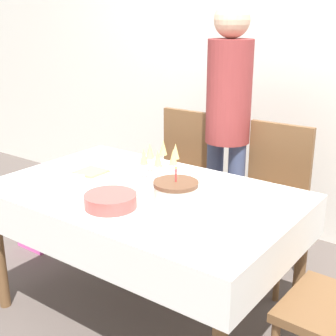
{
  "coord_description": "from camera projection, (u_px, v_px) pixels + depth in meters",
  "views": [
    {
      "loc": [
        1.4,
        -1.71,
        1.58
      ],
      "look_at": [
        0.1,
        0.07,
        0.85
      ],
      "focal_mm": 50.0,
      "sensor_mm": 36.0,
      "label": 1
    }
  ],
  "objects": [
    {
      "name": "fork_pile",
      "position": [
        69.0,
        176.0,
        2.54
      ],
      "size": [
        0.18,
        0.08,
        0.02
      ],
      "color": "silver",
      "rests_on": "dining_table"
    },
    {
      "name": "person_standing",
      "position": [
        228.0,
        111.0,
        2.92
      ],
      "size": [
        0.28,
        0.28,
        1.65
      ],
      "color": "#3F4C72",
      "rests_on": "ground_plane"
    },
    {
      "name": "dining_table",
      "position": [
        144.0,
        209.0,
        2.39
      ],
      "size": [
        1.54,
        0.97,
        0.73
      ],
      "color": "white",
      "rests_on": "ground_plane"
    },
    {
      "name": "plate_stack_main",
      "position": [
        111.0,
        201.0,
        2.15
      ],
      "size": [
        0.24,
        0.24,
        0.06
      ],
      "color": "#CC4C47",
      "rests_on": "dining_table"
    },
    {
      "name": "napkin_pile",
      "position": [
        91.0,
        172.0,
        2.62
      ],
      "size": [
        0.15,
        0.15,
        0.01
      ],
      "color": "#E0D166",
      "rests_on": "dining_table"
    },
    {
      "name": "cake_knife",
      "position": [
        161.0,
        222.0,
        2.0
      ],
      "size": [
        0.3,
        0.06,
        0.0
      ],
      "color": "silver",
      "rests_on": "dining_table"
    },
    {
      "name": "wall_back",
      "position": [
        274.0,
        48.0,
        3.3
      ],
      "size": [
        8.0,
        0.05,
        2.7
      ],
      "color": "silver",
      "rests_on": "ground_plane"
    },
    {
      "name": "dining_chair_far_left",
      "position": [
        180.0,
        175.0,
        3.23
      ],
      "size": [
        0.43,
        0.43,
        0.95
      ],
      "color": "brown",
      "rests_on": "ground_plane"
    },
    {
      "name": "champagne_tray",
      "position": [
        161.0,
        163.0,
        2.52
      ],
      "size": [
        0.33,
        0.33,
        0.18
      ],
      "color": "silver",
      "rests_on": "dining_table"
    },
    {
      "name": "gift_bag",
      "position": [
        36.0,
        230.0,
        3.29
      ],
      "size": [
        0.25,
        0.15,
        0.27
      ],
      "color": "#E559B2",
      "rests_on": "ground_plane"
    },
    {
      "name": "ground_plane",
      "position": [
        146.0,
        313.0,
        2.59
      ],
      "size": [
        12.0,
        12.0,
        0.0
      ],
      "primitive_type": "plane",
      "color": "#564C47"
    },
    {
      "name": "dining_chair_far_right",
      "position": [
        270.0,
        196.0,
        2.85
      ],
      "size": [
        0.43,
        0.43,
        0.95
      ],
      "color": "brown",
      "rests_on": "ground_plane"
    },
    {
      "name": "birthday_cake",
      "position": [
        176.0,
        194.0,
        2.15
      ],
      "size": [
        0.21,
        0.21,
        0.19
      ],
      "color": "silver",
      "rests_on": "dining_table"
    }
  ]
}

